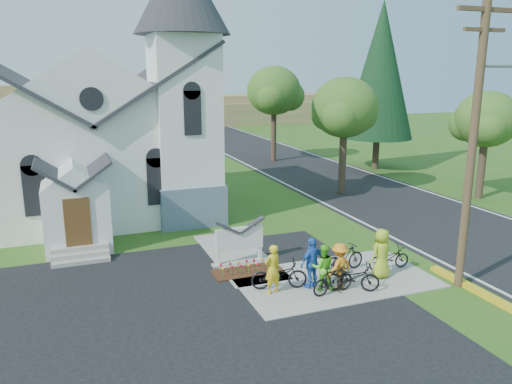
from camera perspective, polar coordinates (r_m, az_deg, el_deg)
name	(u,v)px	position (r m, az deg, el deg)	size (l,w,h in m)	color
ground	(303,292)	(17.46, 5.44, -11.30)	(120.00, 120.00, 0.00)	#305B1A
parking_lot	(93,365)	(14.18, -18.18, -18.24)	(20.00, 16.00, 0.02)	black
road	(338,181)	(34.59, 9.34, 1.21)	(8.00, 90.00, 0.02)	black
sidewalk	(335,279)	(18.51, 8.98, -9.83)	(7.00, 4.00, 0.05)	gray
church	(99,114)	(26.76, -17.48, 8.52)	(12.35, 12.00, 13.00)	white
church_sign	(239,239)	(19.39, -1.90, -5.39)	(2.20, 0.40, 1.70)	gray
flower_bed	(248,271)	(18.94, -0.98, -9.06)	(2.60, 1.10, 0.07)	#3A1D0F
utility_pole	(475,132)	(17.88, 23.78, 6.26)	(3.45, 0.28, 10.00)	#493324
tree_road_near	(345,108)	(30.54, 10.10, 9.41)	(4.00, 4.00, 7.05)	#3B2C20
tree_road_mid	(274,91)	(41.44, 2.07, 11.46)	(4.40, 4.40, 7.80)	#3B2C20
tree_road_far	(487,120)	(31.78, 24.86, 7.49)	(3.60, 3.60, 6.30)	#3B2C20
conifer	(380,71)	(39.03, 14.04, 13.30)	(5.20, 5.20, 12.40)	#3B2C20
distant_hills	(145,110)	(71.44, -12.56, 9.15)	(61.00, 10.00, 5.60)	olive
cyclist_0	(273,269)	(16.90, 1.90, -8.78)	(0.62, 0.41, 1.70)	yellow
bike_0	(279,275)	(17.33, 2.65, -9.42)	(0.68, 1.94, 1.02)	black
cyclist_1	(323,267)	(17.29, 7.65, -8.50)	(0.79, 0.61, 1.62)	#5AD227
bike_1	(333,280)	(17.15, 8.81, -9.90)	(0.46, 1.63, 0.98)	black
cyclist_2	(312,263)	(17.38, 6.44, -8.03)	(1.06, 0.44, 1.80)	blue
bike_2	(352,277)	(17.44, 10.91, -9.57)	(0.65, 1.87, 0.98)	black
cyclist_3	(340,266)	(17.41, 9.52, -8.38)	(1.06, 0.61, 1.64)	orange
bike_3	(344,258)	(19.00, 10.08, -7.43)	(0.50, 1.77, 1.06)	black
cyclist_4	(381,253)	(18.63, 14.13, -6.82)	(0.89, 0.58, 1.83)	#A6C224
bike_4	(389,258)	(19.62, 14.95, -7.29)	(0.59, 1.69, 0.89)	black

